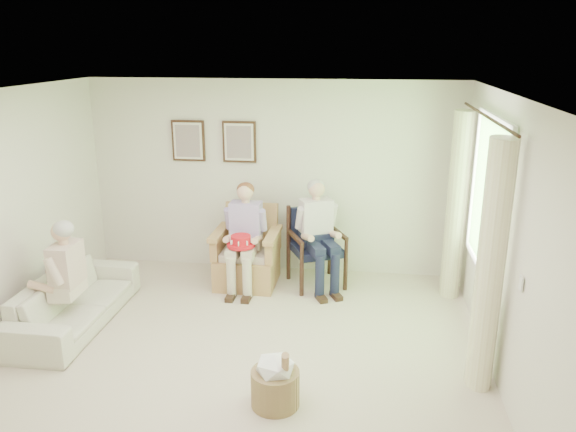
# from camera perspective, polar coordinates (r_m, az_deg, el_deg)

# --- Properties ---
(floor) EXTENTS (5.50, 5.50, 0.00)m
(floor) POSITION_cam_1_polar(r_m,az_deg,el_deg) (5.58, -6.08, -15.89)
(floor) COLOR beige
(floor) RESTS_ON ground
(back_wall) EXTENTS (5.00, 0.04, 2.60)m
(back_wall) POSITION_cam_1_polar(r_m,az_deg,el_deg) (7.58, -1.49, 3.92)
(back_wall) COLOR silver
(back_wall) RESTS_ON ground
(right_wall) EXTENTS (0.04, 5.50, 2.60)m
(right_wall) POSITION_cam_1_polar(r_m,az_deg,el_deg) (5.02, 22.40, -4.41)
(right_wall) COLOR silver
(right_wall) RESTS_ON ground
(ceiling) EXTENTS (5.00, 5.50, 0.02)m
(ceiling) POSITION_cam_1_polar(r_m,az_deg,el_deg) (4.70, -7.09, 11.73)
(ceiling) COLOR white
(ceiling) RESTS_ON back_wall
(window) EXTENTS (0.13, 2.50, 1.63)m
(window) POSITION_cam_1_polar(r_m,az_deg,el_deg) (6.05, 19.69, 2.26)
(window) COLOR #2D6B23
(window) RESTS_ON right_wall
(curtain_left) EXTENTS (0.34, 0.34, 2.30)m
(curtain_left) POSITION_cam_1_polar(r_m,az_deg,el_deg) (5.23, 19.84, -5.02)
(curtain_left) COLOR beige
(curtain_left) RESTS_ON ground
(curtain_right) EXTENTS (0.34, 0.34, 2.30)m
(curtain_right) POSITION_cam_1_polar(r_m,az_deg,el_deg) (7.06, 16.75, 0.93)
(curtain_right) COLOR beige
(curtain_right) RESTS_ON ground
(framed_print_left) EXTENTS (0.45, 0.05, 0.55)m
(framed_print_left) POSITION_cam_1_polar(r_m,az_deg,el_deg) (7.71, -10.10, 7.53)
(framed_print_left) COLOR #382114
(framed_print_left) RESTS_ON back_wall
(framed_print_right) EXTENTS (0.45, 0.05, 0.55)m
(framed_print_right) POSITION_cam_1_polar(r_m,az_deg,el_deg) (7.53, -4.98, 7.50)
(framed_print_right) COLOR #382114
(framed_print_right) RESTS_ON back_wall
(wicker_armchair) EXTENTS (0.80, 0.79, 1.02)m
(wicker_armchair) POSITION_cam_1_polar(r_m,az_deg,el_deg) (7.38, -4.13, -4.43)
(wicker_armchair) COLOR tan
(wicker_armchair) RESTS_ON ground
(wood_armchair) EXTENTS (0.64, 0.61, 0.99)m
(wood_armchair) POSITION_cam_1_polar(r_m,az_deg,el_deg) (7.33, 2.99, -2.74)
(wood_armchair) COLOR black
(wood_armchair) RESTS_ON ground
(sofa) EXTENTS (1.91, 0.75, 0.56)m
(sofa) POSITION_cam_1_polar(r_m,az_deg,el_deg) (6.78, -20.87, -8.03)
(sofa) COLOR beige
(sofa) RESTS_ON ground
(person_wicker) EXTENTS (0.40, 0.63, 1.34)m
(person_wicker) POSITION_cam_1_polar(r_m,az_deg,el_deg) (7.10, -4.43, -1.39)
(person_wicker) COLOR beige
(person_wicker) RESTS_ON ground
(person_dark) EXTENTS (0.40, 0.63, 1.38)m
(person_dark) POSITION_cam_1_polar(r_m,az_deg,el_deg) (7.08, 2.91, -1.15)
(person_dark) COLOR #181C36
(person_dark) RESTS_ON ground
(person_sofa) EXTENTS (0.42, 0.62, 1.23)m
(person_sofa) POSITION_cam_1_polar(r_m,az_deg,el_deg) (6.48, -22.01, -5.36)
(person_sofa) COLOR beige
(person_sofa) RESTS_ON ground
(red_hat) EXTENTS (0.35, 0.35, 0.14)m
(red_hat) POSITION_cam_1_polar(r_m,az_deg,el_deg) (6.94, -4.80, -2.65)
(red_hat) COLOR red
(red_hat) RESTS_ON person_wicker
(hatbox) EXTENTS (0.51, 0.51, 0.63)m
(hatbox) POSITION_cam_1_polar(r_m,az_deg,el_deg) (5.06, -1.29, -16.34)
(hatbox) COLOR tan
(hatbox) RESTS_ON ground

